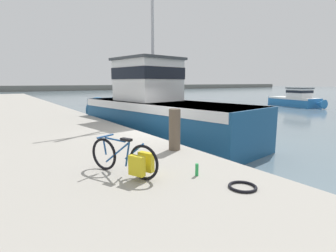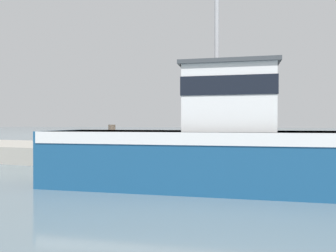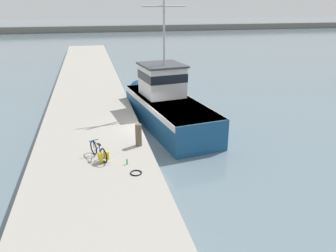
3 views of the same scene
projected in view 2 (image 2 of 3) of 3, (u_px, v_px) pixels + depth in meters
ground_plane at (155, 177)px, 12.46m from camera, size 320.00×320.00×0.00m
dock_pier at (185, 157)px, 15.85m from camera, size 5.61×80.00×0.86m
fishing_boat_main at (210, 143)px, 10.45m from camera, size 4.45×11.40×8.53m
bicycle_touring at (112, 140)px, 16.88m from camera, size 0.82×1.63×0.76m
mooring_post at (112, 137)px, 14.66m from camera, size 0.32×0.32×1.13m
hose_coil at (68, 147)px, 16.19m from camera, size 0.50×0.50×0.05m
water_bottle_by_bike at (87, 145)px, 16.10m from camera, size 0.07×0.07×0.24m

